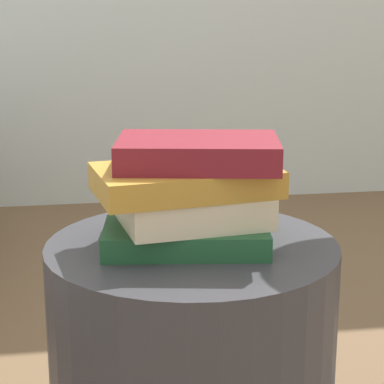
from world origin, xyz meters
name	(u,v)px	position (x,y,z in m)	size (l,w,h in m)	color
side_table	(192,375)	(0.00, 0.00, 0.24)	(0.48, 0.48, 0.47)	#333338
book_forest	(186,234)	(-0.01, 0.00, 0.49)	(0.26, 0.18, 0.04)	#1E512D
book_cream	(192,207)	(0.00, 0.00, 0.53)	(0.22, 0.18, 0.05)	beige
book_ochre	(185,180)	(-0.01, -0.01, 0.58)	(0.28, 0.17, 0.04)	#B7842D
book_maroon	(198,152)	(0.01, -0.01, 0.62)	(0.25, 0.16, 0.04)	maroon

